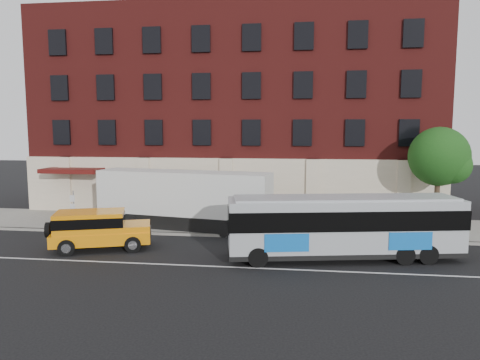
# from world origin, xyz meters

# --- Properties ---
(ground) EXTENTS (120.00, 120.00, 0.00)m
(ground) POSITION_xyz_m (0.00, 0.00, 0.00)
(ground) COLOR black
(ground) RESTS_ON ground
(sidewalk) EXTENTS (60.00, 6.00, 0.15)m
(sidewalk) POSITION_xyz_m (0.00, 9.00, 0.07)
(sidewalk) COLOR gray
(sidewalk) RESTS_ON ground
(kerb) EXTENTS (60.00, 0.25, 0.15)m
(kerb) POSITION_xyz_m (0.00, 6.00, 0.07)
(kerb) COLOR gray
(kerb) RESTS_ON ground
(lane_line) EXTENTS (60.00, 0.12, 0.01)m
(lane_line) POSITION_xyz_m (0.00, 0.50, 0.01)
(lane_line) COLOR silver
(lane_line) RESTS_ON ground
(building) EXTENTS (30.00, 12.10, 15.00)m
(building) POSITION_xyz_m (-0.01, 16.92, 7.58)
(building) COLOR maroon
(building) RESTS_ON sidewalk
(sign_pole) EXTENTS (0.30, 0.20, 2.50)m
(sign_pole) POSITION_xyz_m (-8.50, 6.15, 1.45)
(sign_pole) COLOR gray
(sign_pole) RESTS_ON ground
(street_tree) EXTENTS (3.60, 3.60, 6.20)m
(street_tree) POSITION_xyz_m (13.54, 9.48, 4.41)
(street_tree) COLOR #3B2A1D
(street_tree) RESTS_ON sidewalk
(city_bus) EXTENTS (11.36, 4.37, 3.05)m
(city_bus) POSITION_xyz_m (7.22, 2.45, 1.68)
(city_bus) COLOR #A0A4A9
(city_bus) RESTS_ON ground
(yellow_suv) EXTENTS (5.38, 3.52, 2.00)m
(yellow_suv) POSITION_xyz_m (-5.34, 2.58, 1.15)
(yellow_suv) COLOR orange
(yellow_suv) RESTS_ON ground
(shipping_container) EXTENTS (11.11, 4.07, 3.63)m
(shipping_container) POSITION_xyz_m (-2.01, 7.51, 1.80)
(shipping_container) COLOR black
(shipping_container) RESTS_ON ground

